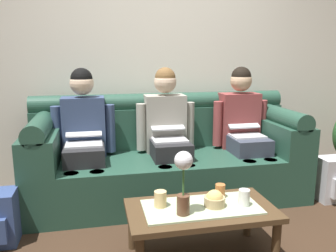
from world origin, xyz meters
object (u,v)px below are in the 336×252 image
person_right (243,125)px  cup_far_center (160,199)px  cup_near_left (244,198)px  couch (167,159)px  cup_near_right (220,191)px  flower_vase (183,177)px  person_left (84,133)px  person_middle (167,129)px  snack_bowl (215,200)px  coffee_table (201,214)px

person_right → cup_far_center: 1.46m
cup_near_left → couch: bearing=103.9°
cup_far_center → cup_near_left: bearing=-10.3°
cup_near_right → flower_vase: bearing=-147.9°
person_left → person_middle: 0.76m
snack_bowl → cup_near_left: 0.19m
person_middle → cup_near_left: (0.28, -1.11, -0.24)m
person_middle → cup_far_center: person_middle is taller
cup_near_left → cup_far_center: (-0.54, 0.10, -0.00)m
couch → cup_far_center: (-0.26, -1.02, 0.05)m
flower_vase → couch: bearing=82.9°
person_right → flower_vase: person_right is taller
cup_near_right → cup_far_center: size_ratio=0.89×
snack_bowl → cup_far_center: snack_bowl is taller
person_left → snack_bowl: person_left is taller
cup_near_right → cup_far_center: bearing=-171.9°
person_middle → flower_vase: (-0.14, -1.15, -0.05)m
coffee_table → person_middle: bearing=90.0°
snack_bowl → cup_near_right: bearing=56.1°
person_middle → cup_near_left: size_ratio=11.30×
flower_vase → snack_bowl: size_ratio=2.94×
coffee_table → cup_near_right: size_ratio=10.43×
person_middle → cup_near_right: 1.00m
person_left → person_middle: (0.76, -0.00, 0.00)m
couch → flower_vase: bearing=-97.1°
couch → flower_vase: 1.19m
person_middle → cup_near_right: (0.17, -0.95, -0.24)m
person_left → snack_bowl: 1.39m
person_left → cup_far_center: 1.16m
couch → coffee_table: couch is taller
snack_bowl → person_right: bearing=58.2°
flower_vase → coffee_table: bearing=30.7°
flower_vase → cup_near_right: 0.42m
couch → person_middle: 0.29m
person_right → coffee_table: 1.35m
cup_near_right → person_left: bearing=134.2°
person_middle → cup_near_right: person_middle is taller
person_left → cup_near_left: 1.54m
cup_near_right → cup_far_center: cup_far_center is taller
couch → person_middle: (-0.00, -0.00, 0.29)m
flower_vase → snack_bowl: (0.23, 0.07, -0.20)m
couch → flower_vase: (-0.14, -1.16, 0.24)m
couch → snack_bowl: 1.09m
coffee_table → cup_near_right: 0.23m
cup_near_right → person_right: bearing=58.5°
coffee_table → cup_far_center: cup_far_center is taller
couch → snack_bowl: bearing=-85.5°
coffee_table → cup_near_left: cup_near_left is taller
coffee_table → person_right: bearing=54.6°
person_right → flower_vase: (-0.90, -1.15, -0.05)m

